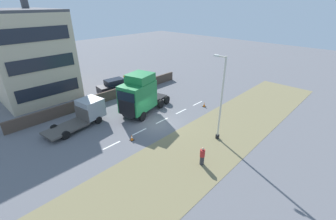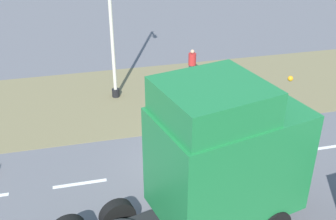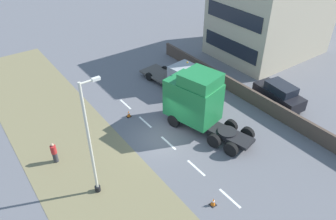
{
  "view_description": "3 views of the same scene",
  "coord_description": "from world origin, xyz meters",
  "px_view_note": "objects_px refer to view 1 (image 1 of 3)",
  "views": [
    {
      "loc": [
        -15.32,
        14.37,
        11.68
      ],
      "look_at": [
        -0.82,
        -0.79,
        1.54
      ],
      "focal_mm": 24.0,
      "sensor_mm": 36.0,
      "label": 1
    },
    {
      "loc": [
        11.7,
        -3.66,
        9.0
      ],
      "look_at": [
        -1.55,
        -0.45,
        1.58
      ],
      "focal_mm": 45.0,
      "sensor_mm": 36.0,
      "label": 2
    },
    {
      "loc": [
        -10.87,
        -15.73,
        15.73
      ],
      "look_at": [
        0.68,
        0.3,
        2.13
      ],
      "focal_mm": 35.0,
      "sensor_mm": 36.0,
      "label": 3
    }
  ],
  "objects_px": {
    "pedestrian": "(202,156)",
    "lorry_cab": "(139,95)",
    "parked_car": "(114,86)",
    "flatbed_truck": "(87,111)",
    "traffic_cone_lead": "(132,138)",
    "lamp_post": "(220,104)",
    "traffic_cone_trailing": "(204,105)"
  },
  "relations": [
    {
      "from": "parked_car",
      "to": "lamp_post",
      "type": "height_order",
      "value": "lamp_post"
    },
    {
      "from": "lorry_cab",
      "to": "lamp_post",
      "type": "relative_size",
      "value": 0.96
    },
    {
      "from": "lorry_cab",
      "to": "parked_car",
      "type": "distance_m",
      "value": 8.14
    },
    {
      "from": "parked_car",
      "to": "traffic_cone_trailing",
      "type": "bearing_deg",
      "value": -151.58
    },
    {
      "from": "parked_car",
      "to": "traffic_cone_lead",
      "type": "bearing_deg",
      "value": 158.88
    },
    {
      "from": "lamp_post",
      "to": "traffic_cone_lead",
      "type": "bearing_deg",
      "value": 46.44
    },
    {
      "from": "pedestrian",
      "to": "traffic_cone_trailing",
      "type": "distance_m",
      "value": 11.05
    },
    {
      "from": "lamp_post",
      "to": "lorry_cab",
      "type": "bearing_deg",
      "value": 10.63
    },
    {
      "from": "lorry_cab",
      "to": "pedestrian",
      "type": "height_order",
      "value": "lorry_cab"
    },
    {
      "from": "parked_car",
      "to": "traffic_cone_trailing",
      "type": "xyz_separation_m",
      "value": [
        -11.95,
        -4.91,
        -0.68
      ]
    },
    {
      "from": "flatbed_truck",
      "to": "parked_car",
      "type": "relative_size",
      "value": 1.38
    },
    {
      "from": "flatbed_truck",
      "to": "lamp_post",
      "type": "distance_m",
      "value": 13.69
    },
    {
      "from": "flatbed_truck",
      "to": "traffic_cone_trailing",
      "type": "relative_size",
      "value": 11.13
    },
    {
      "from": "flatbed_truck",
      "to": "parked_car",
      "type": "bearing_deg",
      "value": 119.91
    },
    {
      "from": "flatbed_truck",
      "to": "pedestrian",
      "type": "relative_size",
      "value": 4.06
    },
    {
      "from": "pedestrian",
      "to": "traffic_cone_trailing",
      "type": "xyz_separation_m",
      "value": [
        6.25,
        -9.1,
        -0.49
      ]
    },
    {
      "from": "pedestrian",
      "to": "traffic_cone_lead",
      "type": "xyz_separation_m",
      "value": [
        6.74,
        1.7,
        -0.49
      ]
    },
    {
      "from": "lamp_post",
      "to": "parked_car",
      "type": "bearing_deg",
      "value": -0.33
    },
    {
      "from": "flatbed_truck",
      "to": "traffic_cone_trailing",
      "type": "distance_m",
      "value": 13.65
    },
    {
      "from": "pedestrian",
      "to": "flatbed_truck",
      "type": "bearing_deg",
      "value": 12.26
    },
    {
      "from": "flatbed_truck",
      "to": "parked_car",
      "type": "height_order",
      "value": "flatbed_truck"
    },
    {
      "from": "lamp_post",
      "to": "traffic_cone_lead",
      "type": "xyz_separation_m",
      "value": [
        5.51,
        5.8,
        -3.28
      ]
    },
    {
      "from": "parked_car",
      "to": "pedestrian",
      "type": "height_order",
      "value": "parked_car"
    },
    {
      "from": "parked_car",
      "to": "lamp_post",
      "type": "relative_size",
      "value": 0.6
    },
    {
      "from": "parked_car",
      "to": "lamp_post",
      "type": "xyz_separation_m",
      "value": [
        -16.97,
        0.1,
        2.6
      ]
    },
    {
      "from": "lamp_post",
      "to": "traffic_cone_trailing",
      "type": "bearing_deg",
      "value": -44.96
    },
    {
      "from": "pedestrian",
      "to": "lamp_post",
      "type": "bearing_deg",
      "value": -73.23
    },
    {
      "from": "flatbed_truck",
      "to": "traffic_cone_lead",
      "type": "bearing_deg",
      "value": 2.61
    },
    {
      "from": "lorry_cab",
      "to": "traffic_cone_trailing",
      "type": "relative_size",
      "value": 12.83
    },
    {
      "from": "traffic_cone_lead",
      "to": "parked_car",
      "type": "bearing_deg",
      "value": -27.22
    },
    {
      "from": "pedestrian",
      "to": "lorry_cab",
      "type": "bearing_deg",
      "value": -12.89
    },
    {
      "from": "flatbed_truck",
      "to": "parked_car",
      "type": "distance_m",
      "value": 8.8
    }
  ]
}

